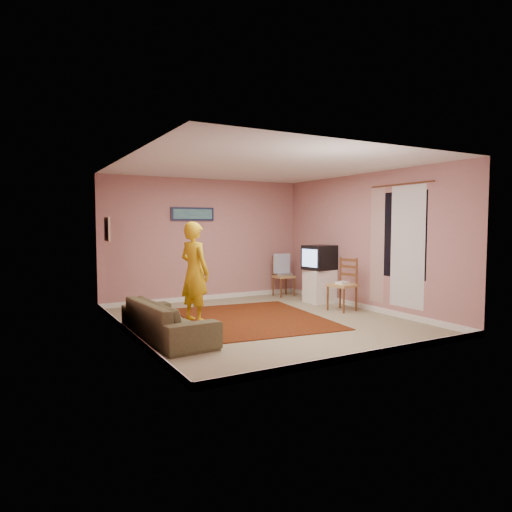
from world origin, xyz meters
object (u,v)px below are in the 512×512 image
chair_b (342,279)px  person (194,272)px  crt_tv (320,257)px  chair_a (284,272)px  tv_cabinet (320,286)px  sofa (168,320)px

chair_b → person: person is taller
crt_tv → chair_a: size_ratio=1.33×
chair_a → person: bearing=-150.7°
tv_cabinet → crt_tv: (-0.01, -0.00, 0.60)m
tv_cabinet → crt_tv: size_ratio=1.04×
crt_tv → person: person is taller
sofa → person: bearing=-44.9°
tv_cabinet → chair_a: 1.12m
crt_tv → chair_b: bearing=-109.0°
chair_b → tv_cabinet: bearing=157.8°
person → chair_a: bearing=-80.4°
crt_tv → person: bearing=-178.3°
tv_cabinet → chair_b: (-0.18, -0.94, 0.26)m
tv_cabinet → chair_a: size_ratio=1.38×
crt_tv → sofa: 4.06m
sofa → person: size_ratio=1.13×
chair_a → crt_tv: bearing=-80.6°
chair_a → sofa: 4.35m
chair_a → sofa: size_ratio=0.26×
crt_tv → chair_b: (-0.18, -0.94, -0.34)m
tv_cabinet → person: (-2.99, -0.52, 0.49)m
sofa → person: person is taller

